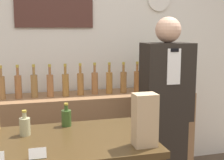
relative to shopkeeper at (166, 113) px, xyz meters
name	(u,v)px	position (x,y,z in m)	size (l,w,h in m)	color
back_wall	(85,50)	(-0.57, 0.87, 0.52)	(5.20, 0.09, 2.70)	silver
back_shelf	(98,137)	(-0.50, 0.57, -0.38)	(1.99, 0.47, 0.93)	#8E6642
shopkeeper	(166,113)	(0.00, 0.00, 0.00)	(0.43, 0.27, 1.68)	black
potted_plant	(169,72)	(0.30, 0.58, 0.28)	(0.27, 0.27, 0.36)	#9E998E
paper_bag	(145,120)	(-0.54, -0.86, 0.23)	(0.13, 0.10, 0.31)	tan
tape_dispenser	(150,143)	(-0.51, -0.88, 0.10)	(0.09, 0.06, 0.07)	black
price_card_right	(38,153)	(-1.13, -0.89, 0.10)	(0.09, 0.02, 0.06)	white
counter_bottle_1	(25,126)	(-1.20, -0.50, 0.14)	(0.07, 0.07, 0.16)	tan
counter_bottle_2	(66,117)	(-0.92, -0.38, 0.14)	(0.07, 0.07, 0.16)	#345021
shelf_bottle_0	(2,87)	(-1.41, 0.57, 0.21)	(0.07, 0.07, 0.32)	#9E6D3C
shelf_bottle_1	(18,86)	(-1.27, 0.58, 0.21)	(0.07, 0.07, 0.32)	#9E6439
shelf_bottle_2	(34,85)	(-1.12, 0.58, 0.21)	(0.07, 0.07, 0.32)	olive
shelf_bottle_3	(50,85)	(-0.97, 0.55, 0.21)	(0.07, 0.07, 0.32)	#A1673D
shelf_bottle_4	(66,84)	(-0.82, 0.56, 0.21)	(0.07, 0.07, 0.32)	olive
shelf_bottle_5	(80,83)	(-0.67, 0.56, 0.21)	(0.07, 0.07, 0.32)	#A36C35
shelf_bottle_6	(95,82)	(-0.52, 0.58, 0.21)	(0.07, 0.07, 0.32)	#A0673B
shelf_bottle_7	(109,82)	(-0.37, 0.57, 0.21)	(0.07, 0.07, 0.32)	#A46E30
shelf_bottle_8	(123,81)	(-0.22, 0.56, 0.21)	(0.07, 0.07, 0.32)	olive
shelf_bottle_9	(137,81)	(-0.07, 0.56, 0.21)	(0.07, 0.07, 0.32)	#A36734
shelf_bottle_10	(149,80)	(0.08, 0.59, 0.21)	(0.07, 0.07, 0.32)	#9A6534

